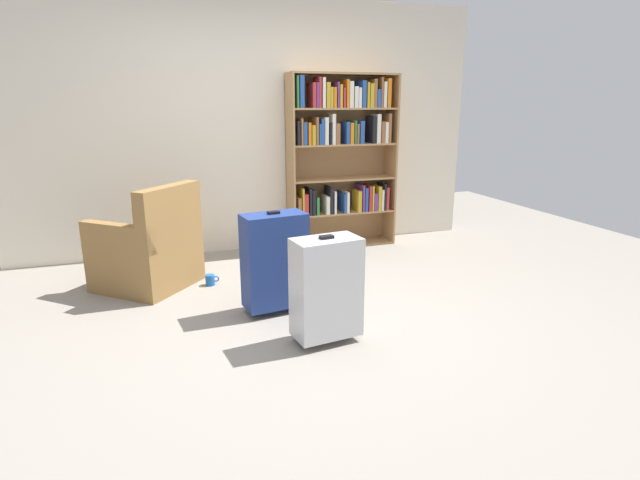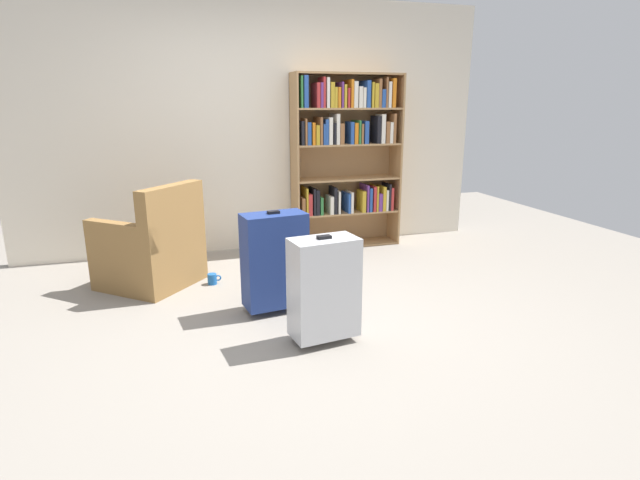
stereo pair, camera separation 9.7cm
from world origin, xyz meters
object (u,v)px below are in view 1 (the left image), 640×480
at_px(armchair, 149,251).
at_px(suitcase_navy_blue, 275,261).
at_px(suitcase_silver, 326,288).
at_px(bookshelf, 342,149).
at_px(mug, 210,280).

xyz_separation_m(armchair, suitcase_navy_blue, (0.90, -0.88, 0.09)).
bearing_deg(suitcase_silver, bookshelf, 67.03).
bearing_deg(armchair, suitcase_silver, -53.18).
relative_size(mug, suitcase_silver, 0.16).
bearing_deg(mug, suitcase_navy_blue, -60.41).
relative_size(bookshelf, suitcase_silver, 2.52).
bearing_deg(suitcase_silver, mug, 114.94).
relative_size(bookshelf, mug, 15.43).
relative_size(bookshelf, armchair, 1.88).
bearing_deg(armchair, mug, -16.58).
relative_size(suitcase_silver, suitcase_navy_blue, 0.94).
distance_m(suitcase_silver, suitcase_navy_blue, 0.63).
distance_m(bookshelf, suitcase_silver, 2.49).
height_order(bookshelf, suitcase_silver, bookshelf).
bearing_deg(suitcase_silver, armchair, 126.82).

